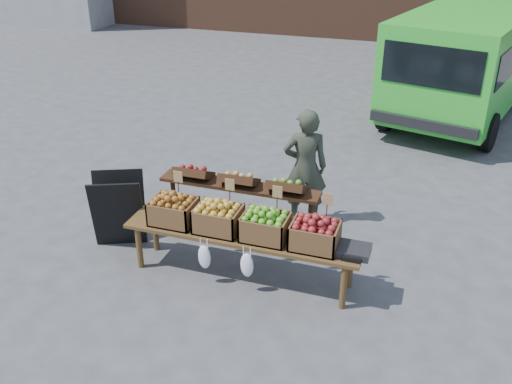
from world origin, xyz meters
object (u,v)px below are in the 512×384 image
(crate_golden_apples, at_px, (174,211))
(crate_green_apples, at_px, (315,235))
(delivery_van, at_px, (464,66))
(display_bench, at_px, (242,255))
(crate_red_apples, at_px, (265,227))
(weighing_scale, at_px, (354,250))
(chalkboard_sign, at_px, (119,210))
(vendor, at_px, (305,168))
(crate_russet_pears, at_px, (218,219))
(back_table, at_px, (239,205))

(crate_golden_apples, xyz_separation_m, crate_green_apples, (1.65, 0.00, 0.00))
(delivery_van, bearing_deg, display_bench, -94.13)
(crate_golden_apples, relative_size, crate_red_apples, 1.00)
(crate_green_apples, height_order, weighing_scale, crate_green_apples)
(chalkboard_sign, relative_size, crate_green_apples, 1.89)
(vendor, distance_m, display_bench, 1.59)
(vendor, distance_m, weighing_scale, 1.73)
(chalkboard_sign, distance_m, crate_red_apples, 1.99)
(crate_golden_apples, bearing_deg, weighing_scale, 0.00)
(display_bench, bearing_deg, crate_green_apples, 0.00)
(crate_russet_pears, relative_size, crate_green_apples, 1.00)
(crate_golden_apples, bearing_deg, crate_red_apples, 0.00)
(crate_red_apples, xyz_separation_m, weighing_scale, (0.97, 0.00, -0.10))
(display_bench, xyz_separation_m, crate_golden_apples, (-0.82, 0.00, 0.42))
(crate_green_apples, bearing_deg, vendor, 108.11)
(crate_red_apples, relative_size, crate_green_apples, 1.00)
(back_table, height_order, display_bench, back_table)
(vendor, relative_size, crate_russet_pears, 3.17)
(crate_russet_pears, relative_size, crate_red_apples, 1.00)
(back_table, distance_m, crate_red_apples, 0.93)
(chalkboard_sign, xyz_separation_m, crate_golden_apples, (0.86, -0.20, 0.24))
(vendor, bearing_deg, crate_russet_pears, 47.00)
(crate_red_apples, bearing_deg, chalkboard_sign, 174.20)
(back_table, bearing_deg, weighing_scale, -25.06)
(vendor, relative_size, crate_green_apples, 3.17)
(vendor, distance_m, back_table, 1.02)
(crate_red_apples, bearing_deg, weighing_scale, 0.00)
(crate_red_apples, height_order, weighing_scale, crate_red_apples)
(crate_golden_apples, height_order, crate_red_apples, same)
(vendor, distance_m, crate_golden_apples, 1.88)
(crate_russet_pears, bearing_deg, weighing_scale, 0.00)
(weighing_scale, bearing_deg, vendor, 121.69)
(display_bench, bearing_deg, crate_golden_apples, 180.00)
(back_table, xyz_separation_m, crate_golden_apples, (-0.54, -0.72, 0.19))
(crate_golden_apples, bearing_deg, crate_russet_pears, 0.00)
(crate_red_apples, distance_m, crate_green_apples, 0.55)
(delivery_van, relative_size, weighing_scale, 13.61)
(vendor, height_order, back_table, vendor)
(chalkboard_sign, distance_m, back_table, 1.49)
(crate_russet_pears, bearing_deg, crate_green_apples, 0.00)
(back_table, bearing_deg, display_bench, -68.06)
(back_table, distance_m, crate_green_apples, 1.34)
(crate_red_apples, bearing_deg, crate_russet_pears, 180.00)
(back_table, height_order, crate_russet_pears, back_table)
(delivery_van, distance_m, chalkboard_sign, 7.43)
(chalkboard_sign, height_order, crate_golden_apples, chalkboard_sign)
(crate_green_apples, bearing_deg, display_bench, 180.00)
(crate_green_apples, bearing_deg, crate_russet_pears, 180.00)
(back_table, height_order, crate_green_apples, back_table)
(chalkboard_sign, relative_size, back_table, 0.45)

